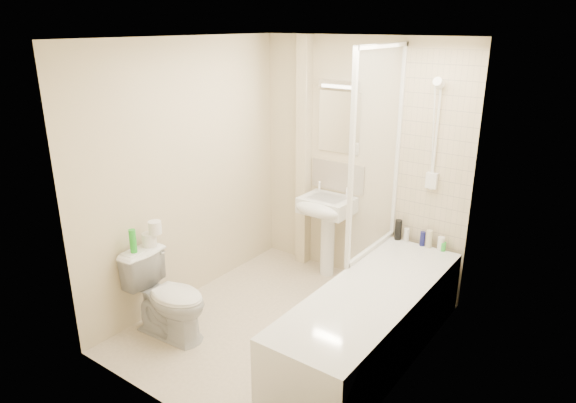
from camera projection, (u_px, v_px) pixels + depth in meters
The scene contains 25 objects.
floor at pixel (284, 327), 4.46m from camera, with size 2.50×2.50×0.00m, color beige.
wall_back at pixel (360, 163), 5.01m from camera, with size 2.20×0.02×2.40m, color beige.
wall_left at pixel (187, 174), 4.67m from camera, with size 0.02×2.50×2.40m, color beige.
wall_right at pixel (415, 228), 3.45m from camera, with size 0.02×2.50×2.40m, color beige.
ceiling at pixel (284, 38), 3.66m from camera, with size 2.20×2.50×0.02m, color white.
tile_back at pixel (436, 152), 4.51m from camera, with size 0.70×0.01×1.75m, color beige.
tile_right at pixel (424, 191), 3.48m from camera, with size 0.01×2.10×1.75m, color beige.
pipe_boxing at pixel (304, 155), 5.31m from camera, with size 0.12×0.12×2.40m, color beige.
splashback at pixel (338, 176), 5.19m from camera, with size 0.60×0.01×0.30m, color beige.
mirror at pixel (339, 122), 5.01m from camera, with size 0.46×0.01×0.60m, color white.
strip_light at pixel (339, 84), 4.87m from camera, with size 0.42×0.07×0.07m, color silver.
bathtub at pixel (370, 320), 4.04m from camera, with size 0.70×2.10×0.55m.
shower_screen at pixel (377, 153), 4.36m from camera, with size 0.04×0.92×1.80m.
shower_fixture at pixel (435, 139), 4.44m from camera, with size 0.10×0.16×0.99m.
pedestal_sink at pixel (325, 215), 5.14m from camera, with size 0.50×0.47×0.97m.
bottle_black_a at pixel (398, 230), 4.86m from camera, with size 0.07×0.07×0.19m, color black.
bottle_white_a at pixel (406, 235), 4.82m from camera, with size 0.05×0.05×0.13m, color silver.
bottle_blue at pixel (423, 239), 4.73m from camera, with size 0.05×0.05×0.14m, color navy.
bottle_cream at pixel (429, 239), 4.69m from camera, with size 0.06×0.06×0.16m, color beige.
bottle_white_b at pixel (441, 244), 4.64m from camera, with size 0.06×0.06×0.13m, color white.
bottle_green at pixel (443, 246), 4.63m from camera, with size 0.05×0.05×0.08m, color green.
toilet at pixel (168, 296), 4.25m from camera, with size 0.73×0.45×0.72m, color white.
toilet_roll_lower at pixel (149, 239), 4.31m from camera, with size 0.12×0.12×0.11m, color white.
toilet_roll_upper at pixel (155, 227), 4.27m from camera, with size 0.11×0.11×0.11m, color white.
green_bottle at pixel (133, 241), 4.17m from camera, with size 0.06×0.06×0.20m, color green.
Camera 1 is at (2.28, -3.09, 2.51)m, focal length 32.00 mm.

